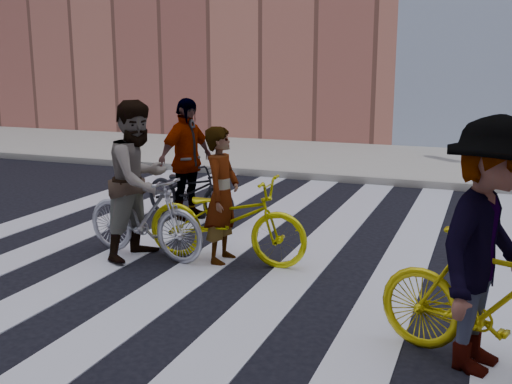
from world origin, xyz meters
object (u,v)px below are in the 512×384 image
Objects in this scene: bike_silver_mid at (144,216)px; rider_left at (222,195)px; bike_yellow_right at (490,303)px; rider_right at (488,247)px; bike_dark_rear at (190,190)px; rider_mid at (139,180)px; bike_yellow_left at (226,219)px; rider_rear at (186,160)px.

bike_silver_mid is 1.07× the size of rider_left.
bike_silver_mid is at bearing 99.70° from rider_left.
bike_yellow_right is at bearing -101.45° from bike_silver_mid.
rider_right reaches higher than rider_left.
bike_silver_mid is 1.00× the size of bike_dark_rear.
rider_right is (3.92, -1.42, 0.03)m from rider_mid.
rider_mid is (-1.00, -0.20, 0.15)m from rider_left.
rider_left reaches higher than bike_yellow_left.
rider_mid is 4.17m from rider_right.
bike_yellow_left is 1.15× the size of bike_silver_mid.
bike_silver_mid is 0.94× the size of rider_rear.
rider_left reaches higher than bike_yellow_right.
bike_yellow_left is 1.10× the size of bike_yellow_right.
rider_mid is at bearing 98.61° from bike_yellow_left.
bike_yellow_right is at bearing -111.95° from bike_dark_rear.
bike_silver_mid is 1.01m from rider_left.
rider_left is at bearing -126.34° from bike_dark_rear.
rider_mid is (-0.05, 0.00, 0.43)m from bike_silver_mid.
rider_mid is at bearing 88.81° from rider_right.
bike_yellow_right is 1.12× the size of rider_left.
rider_mid is at bearing -156.16° from bike_dark_rear.
bike_silver_mid is 0.88× the size of rider_right.
bike_yellow_left is 1.01× the size of rider_right.
rider_rear reaches higher than rider_left.
rider_right is (2.87, -1.62, 0.46)m from bike_yellow_left.
bike_dark_rear is 0.47m from rider_rear.
rider_mid is at bearing 89.04° from bike_yellow_right.
rider_left is (-0.05, 0.00, 0.29)m from bike_yellow_left.
rider_left is 0.85× the size of rider_mid.
bike_silver_mid is at bearing 99.12° from bike_yellow_left.
bike_yellow_left is 0.29m from rider_left.
rider_mid reaches higher than bike_silver_mid.
bike_silver_mid is at bearing -153.09° from rider_rear.
rider_left is (0.95, 0.20, 0.29)m from bike_silver_mid.
bike_dark_rear is 0.91× the size of rider_mid.
rider_mid is 1.83m from rider_rear.
rider_right is at bearing 108.75° from bike_yellow_right.
rider_mid is 0.97× the size of rider_right.
rider_left is (1.27, -1.61, 0.35)m from bike_dark_rear.
bike_yellow_left is 3.32m from rider_right.
rider_rear is at bearing 38.42° from bike_yellow_left.
rider_rear is (-4.24, 3.23, -0.06)m from rider_right.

